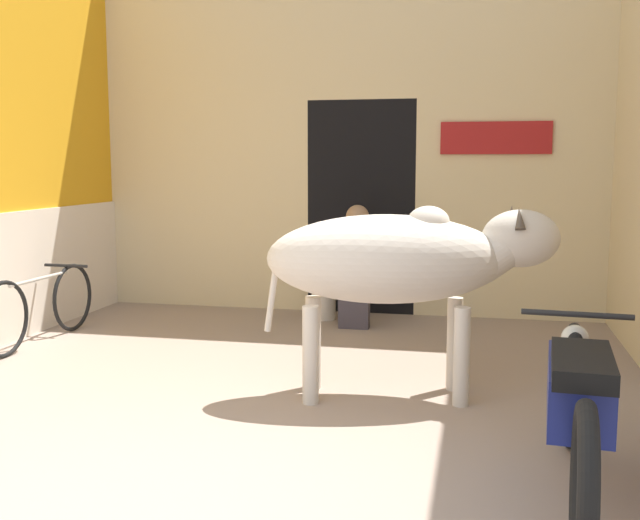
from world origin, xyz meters
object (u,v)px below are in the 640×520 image
Objects in this scene: cow at (402,260)px; plastic_stool at (324,297)px; motorcycle_near at (578,405)px; bicycle at (41,306)px; shopkeeper_seated at (356,262)px.

cow reaches higher than plastic_stool.
motorcycle_near is 1.27× the size of bicycle.
bicycle is 3.88× the size of plastic_stool.
motorcycle_near reaches higher than bicycle.
motorcycle_near is at bearing -61.97° from plastic_stool.
motorcycle_near is 3.97m from shopkeeper_seated.
plastic_stool is at bearing 147.88° from shopkeeper_seated.
bicycle is (-4.30, 2.29, -0.13)m from motorcycle_near.
bicycle is at bearing -153.60° from shopkeeper_seated.
cow is at bearing -14.79° from bicycle.
shopkeeper_seated is at bearing 26.40° from bicycle.
cow is 3.48m from bicycle.
bicycle is at bearing -145.55° from plastic_stool.
shopkeeper_seated reaches higher than plastic_stool.
plastic_stool is at bearing 113.50° from cow.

